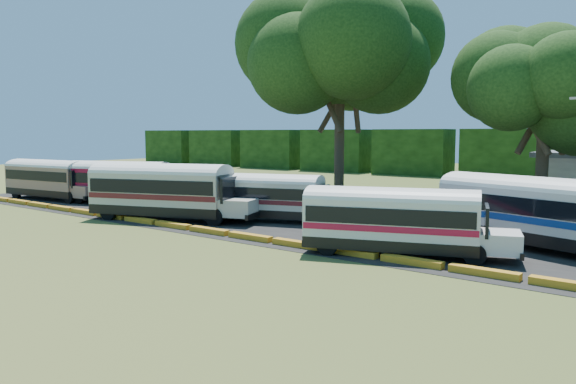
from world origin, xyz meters
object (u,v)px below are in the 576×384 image
Objects in this scene: bus_white_red at (395,217)px; bus_beige at (50,177)px; tree_west at (340,48)px; bus_cream_west at (164,188)px; bus_red at (121,179)px.

bus_beige is at bearing 156.75° from bus_white_red.
bus_beige is 0.61× the size of tree_west.
bus_beige is 32.48m from bus_white_red.
bus_beige is 25.96m from tree_west.
bus_cream_west is 16.28m from bus_white_red.
bus_white_red is 0.57× the size of tree_west.
bus_cream_west is 1.17× the size of bus_white_red.
bus_white_red is at bearing -10.07° from bus_beige.
bus_white_red is (32.42, -1.84, -0.16)m from bus_beige.
bus_cream_west reaches higher than bus_white_red.
tree_west is at bearing 25.97° from bus_red.
bus_cream_west is 19.08m from tree_west.
bus_red is at bearing 151.54° from bus_white_red.
bus_red is 9.83m from bus_cream_west.
bus_red reaches higher than bus_beige.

